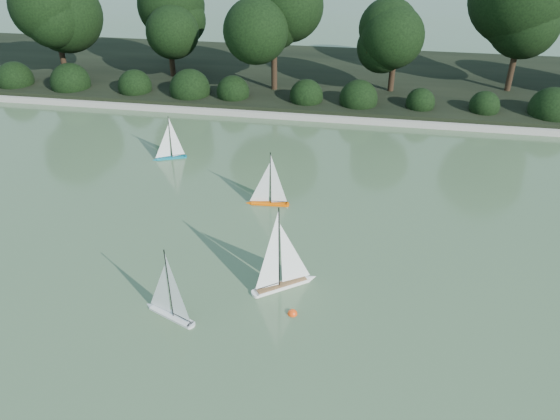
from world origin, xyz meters
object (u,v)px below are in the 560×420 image
at_px(sailboat_white_b, 287,273).
at_px(sailboat_orange, 266,196).
at_px(race_buoy, 292,314).
at_px(sailboat_teal, 168,152).
at_px(sailboat_white_a, 167,304).

xyz_separation_m(sailboat_white_b, sailboat_orange, (-0.95, 2.90, -0.06)).
relative_size(sailboat_white_b, race_buoy, 10.64).
height_order(sailboat_orange, race_buoy, sailboat_orange).
xyz_separation_m(sailboat_orange, race_buoy, (1.18, -3.67, -0.22)).
bearing_deg(race_buoy, sailboat_teal, 127.10).
distance_m(sailboat_white_a, sailboat_teal, 6.39).
distance_m(sailboat_white_a, race_buoy, 2.18).
bearing_deg(sailboat_white_a, sailboat_white_b, 30.93).
xyz_separation_m(sailboat_orange, sailboat_teal, (-3.09, 1.98, -0.02)).
relative_size(sailboat_white_a, race_buoy, 8.87).
height_order(sailboat_teal, race_buoy, sailboat_teal).
bearing_deg(sailboat_white_b, sailboat_teal, 129.64).
relative_size(sailboat_white_b, sailboat_teal, 1.41).
xyz_separation_m(sailboat_teal, race_buoy, (4.27, -5.64, -0.20)).
xyz_separation_m(sailboat_white_a, sailboat_orange, (0.95, 4.05, -0.01)).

